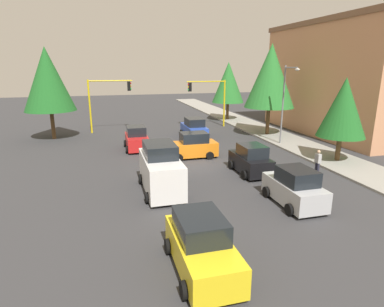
{
  "coord_description": "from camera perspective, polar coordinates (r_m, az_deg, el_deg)",
  "views": [
    {
      "loc": [
        21.46,
        -6.03,
        6.96
      ],
      "look_at": [
        1.13,
        -0.51,
        1.2
      ],
      "focal_mm": 30.15,
      "sensor_mm": 36.0,
      "label": 1
    }
  ],
  "objects": [
    {
      "name": "ground_plane",
      "position": [
        23.35,
        0.48,
        -2.05
      ],
      "size": [
        120.0,
        120.0,
        0.0
      ],
      "primitive_type": "plane",
      "color": "#353538"
    },
    {
      "name": "sidewalk_kerb",
      "position": [
        31.95,
        16.41,
        2.22
      ],
      "size": [
        80.0,
        4.0,
        0.15
      ],
      "primitive_type": "cube",
      "color": "gray",
      "rests_on": "ground"
    },
    {
      "name": "lane_arrow_near",
      "position": [
        12.51,
        1.54,
        -18.49
      ],
      "size": [
        2.4,
        1.1,
        1.1
      ],
      "color": "silver",
      "rests_on": "ground"
    },
    {
      "name": "apartment_block",
      "position": [
        37.83,
        25.83,
        11.85
      ],
      "size": [
        17.88,
        9.3,
        11.3
      ],
      "color": "tan",
      "rests_on": "ground"
    },
    {
      "name": "traffic_signal_far_right",
      "position": [
        35.59,
        -14.8,
        9.94
      ],
      "size": [
        0.36,
        4.59,
        5.57
      ],
      "color": "yellow",
      "rests_on": "ground"
    },
    {
      "name": "traffic_signal_far_left",
      "position": [
        37.47,
        3.07,
        10.45
      ],
      "size": [
        0.36,
        4.59,
        5.37
      ],
      "color": "yellow",
      "rests_on": "ground"
    },
    {
      "name": "street_lamp_curbside",
      "position": [
        29.45,
        16.25,
        9.61
      ],
      "size": [
        2.15,
        0.28,
        7.0
      ],
      "color": "slate",
      "rests_on": "ground"
    },
    {
      "name": "tree_roadside_far",
      "position": [
        42.46,
        6.43,
        12.38
      ],
      "size": [
        4.07,
        4.07,
        7.43
      ],
      "color": "brown",
      "rests_on": "ground"
    },
    {
      "name": "tree_roadside_mid",
      "position": [
        33.56,
        13.72,
        13.17
      ],
      "size": [
        4.94,
        4.94,
        9.06
      ],
      "color": "brown",
      "rests_on": "ground"
    },
    {
      "name": "tree_roadside_near",
      "position": [
        25.7,
        25.2,
        7.35
      ],
      "size": [
        3.41,
        3.41,
        6.2
      ],
      "color": "brown",
      "rests_on": "ground"
    },
    {
      "name": "tree_opposite_side",
      "position": [
        33.85,
        -24.17,
        11.88
      ],
      "size": [
        4.74,
        4.74,
        8.69
      ],
      "color": "brown",
      "rests_on": "ground"
    },
    {
      "name": "delivery_van_white",
      "position": [
        18.31,
        -5.54,
        -2.85
      ],
      "size": [
        4.8,
        2.22,
        2.77
      ],
      "color": "white",
      "rests_on": "ground"
    },
    {
      "name": "car_orange",
      "position": [
        25.06,
        0.02,
        1.29
      ],
      "size": [
        2.01,
        3.92,
        1.98
      ],
      "color": "orange",
      "rests_on": "ground"
    },
    {
      "name": "car_yellow",
      "position": [
        11.67,
        1.68,
        -16.01
      ],
      "size": [
        4.16,
        2.11,
        1.98
      ],
      "color": "yellow",
      "rests_on": "ground"
    },
    {
      "name": "car_blue",
      "position": [
        32.12,
        0.36,
        4.42
      ],
      "size": [
        4.19,
        2.12,
        1.98
      ],
      "color": "blue",
      "rests_on": "ground"
    },
    {
      "name": "car_silver",
      "position": [
        17.43,
        17.67,
        -5.83
      ],
      "size": [
        3.73,
        2.04,
        1.98
      ],
      "color": "#B2B5BA",
      "rests_on": "ground"
    },
    {
      "name": "car_black",
      "position": [
        21.7,
        10.34,
        -1.19
      ],
      "size": [
        3.62,
        2.03,
        1.98
      ],
      "color": "black",
      "rests_on": "ground"
    },
    {
      "name": "car_red",
      "position": [
        27.97,
        -9.76,
        2.55
      ],
      "size": [
        3.69,
        2.06,
        1.98
      ],
      "color": "red",
      "rests_on": "ground"
    },
    {
      "name": "pedestrian_crossing",
      "position": [
        22.51,
        21.35,
        -1.38
      ],
      "size": [
        0.4,
        0.24,
        1.7
      ],
      "color": "#262638",
      "rests_on": "ground"
    }
  ]
}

